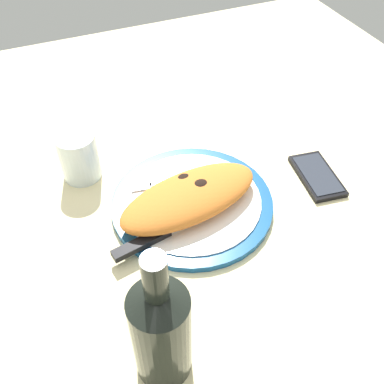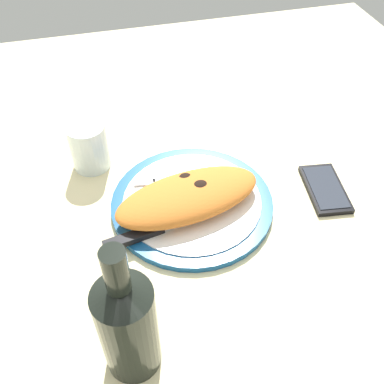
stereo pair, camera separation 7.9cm
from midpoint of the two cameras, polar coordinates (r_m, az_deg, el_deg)
The scene contains 8 objects.
ground_plane at distance 82.94cm, azimuth 2.73°, elevation -2.62°, with size 150.00×150.00×3.00cm, color beige.
plate at distance 81.25cm, azimuth 2.79°, elevation -1.55°, with size 29.94×29.94×1.64cm.
calzone at distance 77.83cm, azimuth 2.41°, elevation -0.75°, with size 28.53×16.11×4.85cm.
fork at distance 83.86cm, azimuth -0.43°, elevation 1.45°, with size 16.29×4.14×0.40cm.
knife at distance 74.94cm, azimuth -2.60°, elevation -5.38°, with size 22.90×5.93×1.20cm.
smartphone at distance 89.04cm, azimuth 19.41°, elevation 0.28°, with size 8.46×13.69×1.16cm.
water_glass at distance 88.51cm, azimuth -10.74°, elevation 5.45°, with size 7.51×7.51×9.72cm.
wine_bottle at distance 57.16cm, azimuth -4.34°, elevation -17.00°, with size 7.59×7.59×24.71cm.
Camera 2 is at (13.77, 53.46, 60.52)cm, focal length 40.99 mm.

